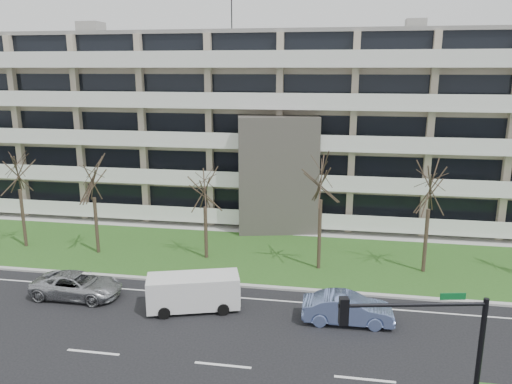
% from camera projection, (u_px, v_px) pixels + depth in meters
% --- Properties ---
extents(ground, '(160.00, 160.00, 0.00)m').
position_uv_depth(ground, '(223.00, 365.00, 21.50)').
color(ground, black).
rests_on(ground, ground).
extents(grass_verge, '(90.00, 10.00, 0.06)m').
position_uv_depth(grass_verge, '(267.00, 256.00, 33.93)').
color(grass_verge, '#27511B').
rests_on(grass_verge, ground).
extents(curb, '(90.00, 0.35, 0.12)m').
position_uv_depth(curb, '(254.00, 286.00, 29.14)').
color(curb, '#B2B2AD').
rests_on(curb, ground).
extents(sidewalk, '(90.00, 2.00, 0.08)m').
position_uv_depth(sidewalk, '(277.00, 231.00, 39.19)').
color(sidewalk, '#B2B2AD').
rests_on(sidewalk, ground).
extents(lane_edge_line, '(90.00, 0.12, 0.01)m').
position_uv_depth(lane_edge_line, '(250.00, 298.00, 27.71)').
color(lane_edge_line, white).
rests_on(lane_edge_line, ground).
extents(apartment_building, '(60.50, 15.10, 18.75)m').
position_uv_depth(apartment_building, '(288.00, 125.00, 43.88)').
color(apartment_building, tan).
rests_on(apartment_building, ground).
extents(silver_pickup, '(4.98, 2.32, 1.38)m').
position_uv_depth(silver_pickup, '(77.00, 285.00, 27.79)').
color(silver_pickup, '#A2A4A9').
rests_on(silver_pickup, ground).
extents(blue_sedan, '(4.58, 1.71, 1.50)m').
position_uv_depth(blue_sedan, '(348.00, 309.00, 24.95)').
color(blue_sedan, '#778ECF').
rests_on(blue_sedan, ground).
extents(white_van, '(5.11, 3.11, 1.86)m').
position_uv_depth(white_van, '(195.00, 289.00, 26.28)').
color(white_van, white).
rests_on(white_van, ground).
extents(traffic_signal, '(4.77, 1.22, 5.62)m').
position_uv_depth(traffic_signal, '(432.00, 350.00, 16.05)').
color(traffic_signal, black).
rests_on(traffic_signal, ground).
extents(tree_1, '(3.77, 3.77, 7.54)m').
position_uv_depth(tree_1, '(17.00, 166.00, 34.38)').
color(tree_1, '#382B21').
rests_on(tree_1, ground).
extents(tree_2, '(3.53, 3.53, 7.07)m').
position_uv_depth(tree_2, '(92.00, 175.00, 33.23)').
color(tree_2, '#382B21').
rests_on(tree_2, ground).
extents(tree_3, '(3.21, 3.21, 6.42)m').
position_uv_depth(tree_3, '(205.00, 186.00, 32.41)').
color(tree_3, '#382B21').
rests_on(tree_3, ground).
extents(tree_4, '(4.07, 4.07, 8.15)m').
position_uv_depth(tree_4, '(321.00, 172.00, 30.30)').
color(tree_4, '#382B21').
rests_on(tree_4, ground).
extents(tree_5, '(3.67, 3.67, 7.35)m').
position_uv_depth(tree_5, '(431.00, 184.00, 29.95)').
color(tree_5, '#382B21').
rests_on(tree_5, ground).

